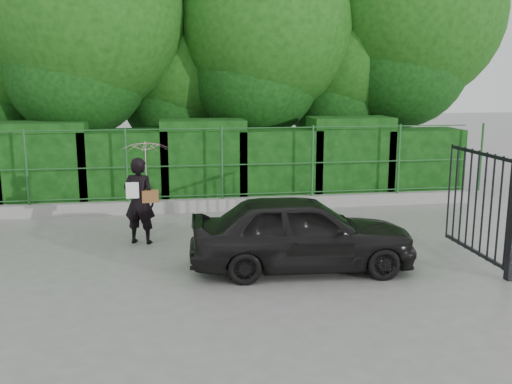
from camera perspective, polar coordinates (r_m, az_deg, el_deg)
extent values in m
plane|color=gray|center=(9.98, -3.15, -7.82)|extent=(80.00, 80.00, 0.00)
cube|color=#9E9E99|center=(14.26, -4.99, -1.30)|extent=(14.00, 0.25, 0.30)
cylinder|color=#225627|center=(14.41, -21.98, 2.29)|extent=(0.06, 0.06, 1.80)
cylinder|color=#225627|center=(14.07, -12.82, 2.63)|extent=(0.06, 0.06, 1.80)
cylinder|color=#225627|center=(14.09, -3.44, 2.91)|extent=(0.06, 0.06, 1.80)
cylinder|color=#225627|center=(14.49, 5.66, 3.12)|extent=(0.06, 0.06, 1.80)
cylinder|color=#225627|center=(15.23, 14.08, 3.23)|extent=(0.06, 0.06, 1.80)
cylinder|color=#225627|center=(16.26, 21.58, 3.28)|extent=(0.06, 0.06, 1.80)
cylinder|color=#225627|center=(14.20, -5.01, -0.32)|extent=(13.60, 0.03, 0.03)
cylinder|color=#225627|center=(14.07, -5.06, 2.67)|extent=(13.60, 0.03, 0.03)
cylinder|color=#225627|center=(13.96, -5.13, 6.32)|extent=(13.60, 0.03, 0.03)
cube|color=black|center=(15.35, -20.41, 2.52)|extent=(2.20, 1.20, 2.19)
cube|color=black|center=(15.09, -12.92, 2.36)|extent=(2.20, 1.20, 1.96)
cube|color=black|center=(15.06, -5.32, 3.05)|extent=(2.20, 1.20, 2.20)
cube|color=black|center=(15.34, 2.17, 2.70)|extent=(2.20, 1.20, 1.91)
cube|color=black|center=(15.82, 9.32, 3.39)|extent=(2.20, 1.20, 2.22)
cube|color=black|center=(16.57, 15.89, 2.86)|extent=(2.20, 1.20, 1.87)
cylinder|color=black|center=(18.02, -23.74, 6.00)|extent=(0.36, 0.36, 3.75)
cylinder|color=black|center=(16.74, -16.17, 7.46)|extent=(0.36, 0.36, 4.50)
sphere|color=#14470F|center=(16.79, -16.71, 16.68)|extent=(5.40, 5.40, 5.40)
cylinder|color=black|center=(17.96, -7.57, 6.05)|extent=(0.36, 0.36, 3.25)
sphere|color=#14470F|center=(17.88, -7.74, 12.28)|extent=(3.90, 3.90, 3.90)
cylinder|color=black|center=(17.16, 0.91, 7.58)|extent=(0.36, 0.36, 4.25)
sphere|color=#14470F|center=(17.18, 0.94, 16.09)|extent=(5.10, 5.10, 5.10)
cylinder|color=black|center=(18.45, 8.26, 6.57)|extent=(0.36, 0.36, 3.50)
sphere|color=#14470F|center=(18.40, 8.45, 13.09)|extent=(4.20, 4.20, 4.20)
cylinder|color=black|center=(18.73, 14.60, 8.30)|extent=(0.36, 0.36, 4.75)
sphere|color=#14470F|center=(18.81, 15.05, 17.00)|extent=(5.70, 5.70, 5.70)
cube|color=black|center=(11.28, 20.91, -5.48)|extent=(0.05, 2.00, 0.06)
cube|color=black|center=(10.92, 21.59, 3.60)|extent=(0.05, 2.00, 0.06)
cylinder|color=black|center=(10.28, 23.87, -2.14)|extent=(0.04, 0.04, 1.90)
cylinder|color=black|center=(10.48, 23.14, -1.82)|extent=(0.04, 0.04, 1.90)
cylinder|color=black|center=(10.69, 22.44, -1.53)|extent=(0.04, 0.04, 1.90)
cylinder|color=black|center=(10.90, 21.77, -1.24)|extent=(0.04, 0.04, 1.90)
cylinder|color=black|center=(11.11, 21.12, -0.96)|extent=(0.04, 0.04, 1.90)
cylinder|color=black|center=(11.32, 20.49, -0.69)|extent=(0.04, 0.04, 1.90)
cylinder|color=black|center=(11.53, 19.89, -0.44)|extent=(0.04, 0.04, 1.90)
cylinder|color=black|center=(11.75, 19.31, -0.19)|extent=(0.04, 0.04, 1.90)
cylinder|color=black|center=(11.96, 18.75, 0.05)|extent=(0.04, 0.04, 1.90)
imported|color=black|center=(11.56, -11.58, -0.86)|extent=(0.73, 0.59, 1.74)
imported|color=#FFC0D6|center=(11.46, -10.98, 3.00)|extent=(0.90, 0.92, 0.83)
cube|color=brown|center=(11.45, -10.52, -0.42)|extent=(0.32, 0.15, 0.24)
cube|color=white|center=(11.40, -12.26, 0.16)|extent=(0.25, 0.02, 0.32)
imported|color=black|center=(9.89, 4.60, -4.03)|extent=(3.95, 1.79, 1.31)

